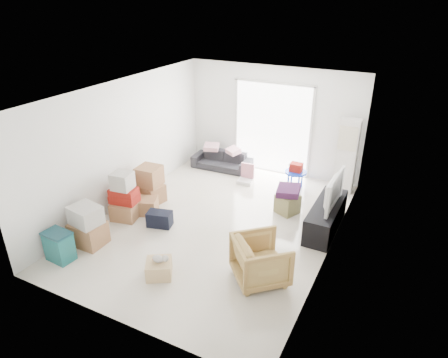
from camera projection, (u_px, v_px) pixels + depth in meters
room_shell at (217, 162)px, 7.56m from camera, size 4.98×6.48×3.18m
sliding_door at (272, 125)px, 10.01m from camera, size 2.10×0.04×2.33m
ac_tower at (346, 156)px, 9.11m from camera, size 0.45×0.30×1.75m
tv_console at (326, 217)px, 7.86m from camera, size 0.49×1.62×0.54m
television at (328, 201)px, 7.71m from camera, size 0.67×1.12×0.15m
sofa at (222, 158)px, 10.50m from camera, size 1.59×0.54×0.61m
pillow_left at (211, 143)px, 10.51m from camera, size 0.41×0.36×0.11m
pillow_right at (233, 146)px, 10.25m from camera, size 0.49×0.47×0.13m
armchair at (261, 258)px, 6.40m from camera, size 1.11×1.12×0.84m
storage_bins at (59, 246)px, 6.94m from camera, size 0.50×0.37×0.55m
box_stack_a at (87, 226)px, 7.34m from camera, size 0.60×0.52×0.79m
box_stack_b at (124, 199)px, 8.16m from camera, size 0.60×0.60×1.03m
box_stack_c at (150, 185)px, 8.83m from camera, size 0.64×0.57×0.84m
loose_box at (147, 206)px, 8.46m from camera, size 0.52×0.52×0.33m
duffel_bag at (160, 219)px, 8.00m from camera, size 0.54×0.40×0.31m
ottoman at (287, 204)px, 8.46m from camera, size 0.55×0.55×0.41m
blanket at (288, 192)px, 8.34m from camera, size 0.53×0.53×0.14m
kids_table at (296, 171)px, 9.38m from camera, size 0.52×0.52×0.65m
toy_walker at (246, 177)px, 9.82m from camera, size 0.38×0.34×0.47m
wood_crate at (159, 268)px, 6.61m from camera, size 0.57×0.57×0.28m
plush_bunny at (160, 259)px, 6.51m from camera, size 0.28×0.16×0.14m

